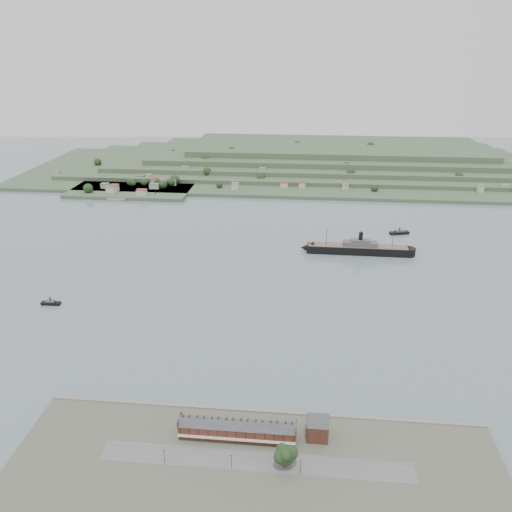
# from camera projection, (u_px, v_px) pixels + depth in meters

# --- Properties ---
(ground) EXTENTS (1400.00, 1400.00, 0.00)m
(ground) POSITION_uv_depth(u_px,v_px,m) (278.00, 284.00, 389.40)
(ground) COLOR slate
(ground) RESTS_ON ground
(near_shore) EXTENTS (220.00, 80.00, 2.60)m
(near_shore) POSITION_uv_depth(u_px,v_px,m) (254.00, 471.00, 218.20)
(near_shore) COLOR #4C5142
(near_shore) RESTS_ON ground
(terrace_row) EXTENTS (55.60, 9.80, 11.07)m
(terrace_row) POSITION_uv_depth(u_px,v_px,m) (237.00, 429.00, 233.93)
(terrace_row) COLOR #4A251A
(terrace_row) RESTS_ON ground
(gabled_building) EXTENTS (10.40, 10.18, 14.09)m
(gabled_building) POSITION_uv_depth(u_px,v_px,m) (318.00, 426.00, 233.71)
(gabled_building) COLOR #4A251A
(gabled_building) RESTS_ON ground
(far_peninsula) EXTENTS (760.00, 309.00, 30.00)m
(far_peninsula) POSITION_uv_depth(u_px,v_px,m) (312.00, 161.00, 741.72)
(far_peninsula) COLOR #374C33
(far_peninsula) RESTS_ON ground
(steamship) EXTENTS (101.40, 12.80, 24.34)m
(steamship) POSITION_uv_depth(u_px,v_px,m) (355.00, 249.00, 444.86)
(steamship) COLOR black
(steamship) RESTS_ON ground
(tugboat) EXTENTS (13.86, 4.11, 6.19)m
(tugboat) POSITION_uv_depth(u_px,v_px,m) (51.00, 303.00, 358.43)
(tugboat) COLOR black
(tugboat) RESTS_ON ground
(ferry_west) EXTENTS (18.63, 8.06, 6.76)m
(ferry_west) POSITION_uv_depth(u_px,v_px,m) (156.00, 196.00, 609.15)
(ferry_west) COLOR black
(ferry_west) RESTS_ON ground
(ferry_east) EXTENTS (19.87, 10.37, 7.18)m
(ferry_east) POSITION_uv_depth(u_px,v_px,m) (399.00, 232.00, 490.53)
(ferry_east) COLOR black
(ferry_east) RESTS_ON ground
(fig_tree) EXTENTS (10.54, 9.13, 11.77)m
(fig_tree) POSITION_uv_depth(u_px,v_px,m) (286.00, 455.00, 216.05)
(fig_tree) COLOR #3D2B1C
(fig_tree) RESTS_ON ground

